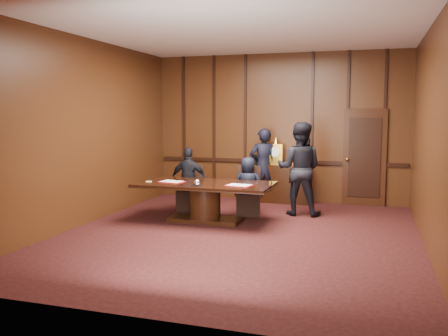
% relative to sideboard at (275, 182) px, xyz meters
% --- Properties ---
extents(room, '(7.00, 7.04, 3.50)m').
position_rel_sideboard_xyz_m(room, '(0.07, -3.12, 1.24)').
color(room, black).
rests_on(room, ground).
extents(sideboard, '(1.60, 0.45, 1.54)m').
position_rel_sideboard_xyz_m(sideboard, '(0.00, 0.00, 0.00)').
color(sideboard, black).
rests_on(sideboard, ground).
extents(conference_table, '(2.62, 1.32, 0.76)m').
position_rel_sideboard_xyz_m(conference_table, '(-0.90, -2.43, 0.02)').
color(conference_table, black).
rests_on(conference_table, ground).
extents(folder_left, '(0.51, 0.41, 0.02)m').
position_rel_sideboard_xyz_m(folder_left, '(-1.55, -2.53, 0.28)').
color(folder_left, '#AF1014').
rests_on(folder_left, conference_table).
extents(folder_right, '(0.51, 0.40, 0.02)m').
position_rel_sideboard_xyz_m(folder_right, '(-0.17, -2.60, 0.28)').
color(folder_right, '#AF1014').
rests_on(folder_right, conference_table).
extents(inkstand, '(0.20, 0.14, 0.12)m').
position_rel_sideboard_xyz_m(inkstand, '(-0.90, -2.88, 0.33)').
color(inkstand, white).
rests_on(inkstand, conference_table).
extents(notepad, '(0.10, 0.07, 0.01)m').
position_rel_sideboard_xyz_m(notepad, '(-2.00, -2.64, 0.28)').
color(notepad, '#E8C771').
rests_on(notepad, conference_table).
extents(chair_left, '(0.51, 0.51, 0.99)m').
position_rel_sideboard_xyz_m(chair_left, '(-1.55, -1.56, -0.19)').
color(chair_left, black).
rests_on(chair_left, ground).
extents(chair_right, '(0.57, 0.57, 0.99)m').
position_rel_sideboard_xyz_m(chair_right, '(-0.26, -1.56, -0.19)').
color(chair_right, black).
rests_on(chair_right, ground).
extents(signatory_left, '(0.84, 0.42, 1.37)m').
position_rel_sideboard_xyz_m(signatory_left, '(-1.55, -1.63, 0.20)').
color(signatory_left, black).
rests_on(signatory_left, ground).
extents(signatory_right, '(0.62, 0.43, 1.21)m').
position_rel_sideboard_xyz_m(signatory_right, '(-0.25, -1.63, 0.12)').
color(signatory_right, black).
rests_on(signatory_right, ground).
extents(witness_left, '(0.75, 0.64, 1.75)m').
position_rel_sideboard_xyz_m(witness_left, '(-0.26, -0.16, 0.39)').
color(witness_left, black).
rests_on(witness_left, ground).
extents(witness_right, '(0.94, 0.74, 1.92)m').
position_rel_sideboard_xyz_m(witness_right, '(0.74, -1.25, 0.48)').
color(witness_right, black).
rests_on(witness_right, ground).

